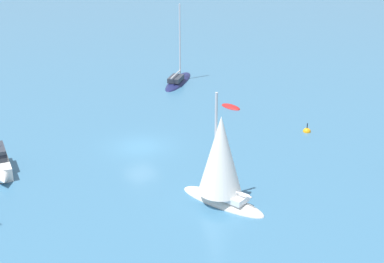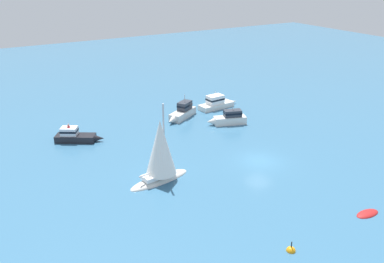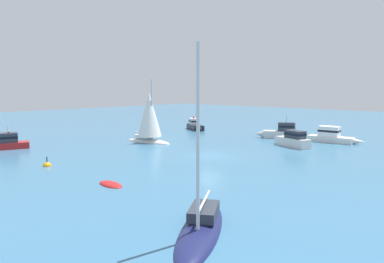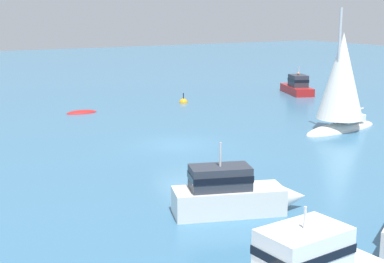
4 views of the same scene
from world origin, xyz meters
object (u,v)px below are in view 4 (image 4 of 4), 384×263
object	(u,v)px
powerboat_1	(233,194)
launch	(297,86)
rib	(82,113)
sailboat	(342,87)
channel_buoy	(183,103)

from	to	relation	value
powerboat_1	launch	bearing A→B (deg)	64.17
rib	launch	xyz separation A→B (m)	(20.13, -0.35, 0.67)
rib	powerboat_1	xyz separation A→B (m)	(-1.92, -22.74, 0.77)
rib	sailboat	size ratio (longest dim) A/B	0.29
powerboat_1	launch	distance (m)	31.43
sailboat	channel_buoy	distance (m)	14.85
rib	channel_buoy	bearing A→B (deg)	-176.27
channel_buoy	rib	bearing A→B (deg)	-177.82
rib	sailboat	xyz separation A→B (m)	(12.18, -13.85, 2.75)
powerboat_1	launch	world-z (taller)	powerboat_1
launch	channel_buoy	distance (m)	11.40
rib	powerboat_1	distance (m)	22.83
sailboat	powerboat_1	bearing A→B (deg)	23.39
powerboat_1	rib	bearing A→B (deg)	103.91
powerboat_1	channel_buoy	xyz separation A→B (m)	(10.69, 23.07, -0.77)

